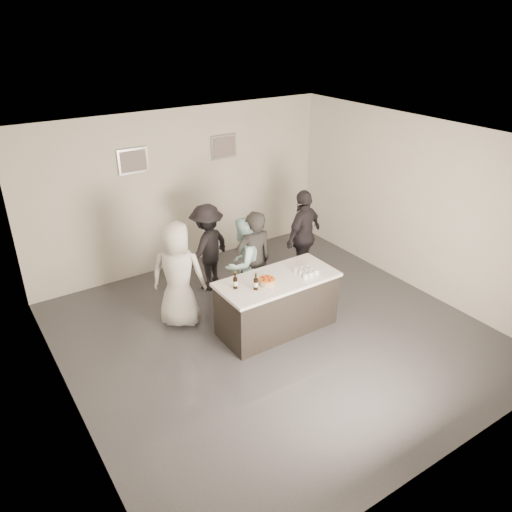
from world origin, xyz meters
name	(u,v)px	position (x,y,z in m)	size (l,w,h in m)	color
floor	(274,334)	(0.00, 0.00, 0.00)	(6.00, 6.00, 0.00)	#3D3D42
ceiling	(277,142)	(0.00, 0.00, 3.00)	(6.00, 6.00, 0.00)	white
wall_back	(182,190)	(0.00, 3.00, 1.50)	(6.00, 0.04, 3.00)	silver
wall_front	(454,357)	(0.00, -3.00, 1.50)	(6.00, 0.04, 3.00)	silver
wall_left	(58,310)	(-3.00, 0.00, 1.50)	(0.04, 6.00, 3.00)	silver
wall_right	(417,206)	(3.00, 0.00, 1.50)	(0.04, 6.00, 3.00)	silver
picture_left	(133,161)	(-0.90, 2.97, 2.20)	(0.54, 0.04, 0.44)	#B2B2B7
picture_right	(224,147)	(0.90, 2.97, 2.20)	(0.54, 0.04, 0.44)	#B2B2B7
bar_counter	(277,304)	(0.14, 0.12, 0.45)	(1.86, 0.86, 0.90)	white
cake	(267,282)	(-0.10, 0.05, 0.94)	(0.25, 0.25, 0.08)	orange
beer_bottle_a	(235,280)	(-0.55, 0.21, 1.03)	(0.07, 0.07, 0.26)	black
beer_bottle_b	(256,281)	(-0.32, 0.02, 1.03)	(0.07, 0.07, 0.26)	black
tumbler_cluster	(307,271)	(0.59, -0.01, 0.94)	(0.30, 0.30, 0.08)	orange
candles	(270,292)	(-0.20, -0.15, 0.90)	(0.24, 0.08, 0.01)	pink
person_main_black	(254,261)	(0.18, 0.83, 0.87)	(0.63, 0.42, 1.73)	black
person_main_blue	(243,264)	(0.06, 0.97, 0.80)	(0.78, 0.61, 1.60)	#B2E8E9
person_guest_left	(178,275)	(-1.04, 1.10, 0.86)	(0.84, 0.55, 1.72)	silver
person_guest_right	(304,236)	(1.50, 1.21, 0.86)	(1.01, 0.42, 1.72)	#29262C
person_guest_back	(208,247)	(-0.12, 1.86, 0.79)	(1.02, 0.59, 1.58)	black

